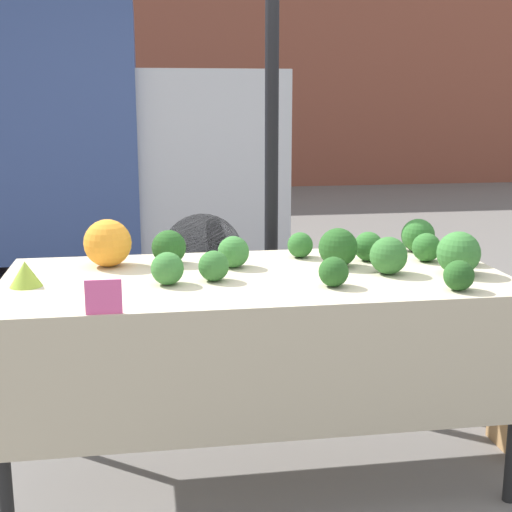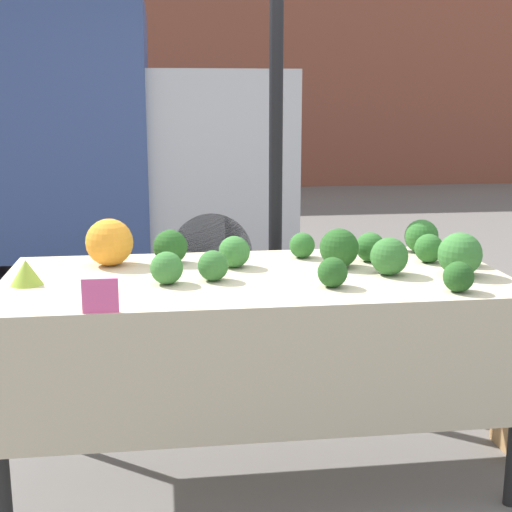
# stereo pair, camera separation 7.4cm
# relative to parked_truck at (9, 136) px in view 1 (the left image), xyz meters

# --- Properties ---
(ground_plane) EXTENTS (40.00, 40.00, 0.00)m
(ground_plane) POSITION_rel_parked_truck_xyz_m (1.59, -3.74, -1.27)
(ground_plane) COLOR slate
(building_facade) EXTENTS (16.00, 0.60, 5.35)m
(building_facade) POSITION_rel_parked_truck_xyz_m (1.59, 6.50, 1.41)
(building_facade) COLOR brown
(building_facade) RESTS_ON ground_plane
(tent_pole) EXTENTS (0.07, 0.07, 2.33)m
(tent_pole) POSITION_rel_parked_truck_xyz_m (1.80, -2.94, -0.10)
(tent_pole) COLOR black
(tent_pole) RESTS_ON ground_plane
(parked_truck) EXTENTS (4.36, 1.88, 2.40)m
(parked_truck) POSITION_rel_parked_truck_xyz_m (0.00, 0.00, 0.00)
(parked_truck) COLOR #384C84
(parked_truck) RESTS_ON ground_plane
(market_table) EXTENTS (2.05, 0.94, 0.88)m
(market_table) POSITION_rel_parked_truck_xyz_m (1.59, -3.81, -0.49)
(market_table) COLOR beige
(market_table) RESTS_ON ground_plane
(orange_cauliflower) EXTENTS (0.21, 0.21, 0.21)m
(orange_cauliflower) POSITION_rel_parked_truck_xyz_m (0.98, -3.49, -0.29)
(orange_cauliflower) COLOR orange
(orange_cauliflower) RESTS_ON market_table
(romanesco_head) EXTENTS (0.12, 0.12, 0.10)m
(romanesco_head) POSITION_rel_parked_truck_xyz_m (0.68, -3.78, -0.34)
(romanesco_head) COLOR #93B238
(romanesco_head) RESTS_ON market_table
(broccoli_head_0) EXTENTS (0.12, 0.12, 0.12)m
(broccoli_head_0) POSITION_rel_parked_truck_xyz_m (1.86, -3.97, -0.33)
(broccoli_head_0) COLOR #23511E
(broccoli_head_0) RESTS_ON market_table
(broccoli_head_1) EXTENTS (0.18, 0.18, 0.18)m
(broccoli_head_1) POSITION_rel_parked_truck_xyz_m (2.42, -3.86, -0.30)
(broccoli_head_1) COLOR #387533
(broccoli_head_1) RESTS_ON market_table
(broccoli_head_2) EXTENTS (0.15, 0.15, 0.15)m
(broccoli_head_2) POSITION_rel_parked_truck_xyz_m (1.25, -3.48, -0.32)
(broccoli_head_2) COLOR #23511E
(broccoli_head_2) RESTS_ON market_table
(broccoli_head_3) EXTENTS (0.13, 0.13, 0.13)m
(broccoli_head_3) POSITION_rel_parked_truck_xyz_m (2.13, -3.56, -0.33)
(broccoli_head_3) COLOR #2D6628
(broccoli_head_3) RESTS_ON market_table
(broccoli_head_4) EXTENTS (0.17, 0.17, 0.17)m
(broccoli_head_4) POSITION_rel_parked_truck_xyz_m (1.96, -3.65, -0.31)
(broccoli_head_4) COLOR #23511E
(broccoli_head_4) RESTS_ON market_table
(broccoli_head_5) EXTENTS (0.14, 0.14, 0.14)m
(broccoli_head_5) POSITION_rel_parked_truck_xyz_m (1.52, -3.59, -0.32)
(broccoli_head_5) COLOR #387533
(broccoli_head_5) RESTS_ON market_table
(broccoli_head_6) EXTENTS (0.12, 0.12, 0.12)m
(broccoli_head_6) POSITION_rel_parked_truck_xyz_m (2.31, -4.10, -0.33)
(broccoli_head_6) COLOR #23511E
(broccoli_head_6) RESTS_ON market_table
(broccoli_head_7) EXTENTS (0.12, 0.12, 0.12)m
(broccoli_head_7) POSITION_rel_parked_truck_xyz_m (1.84, -3.45, -0.33)
(broccoli_head_7) COLOR #2D6628
(broccoli_head_7) RESTS_ON market_table
(broccoli_head_8) EXTENTS (0.11, 0.11, 0.11)m
(broccoli_head_8) POSITION_rel_parked_truck_xyz_m (2.52, -3.69, -0.33)
(broccoli_head_8) COLOR #2D6628
(broccoli_head_8) RESTS_ON market_table
(broccoli_head_9) EXTENTS (0.16, 0.16, 0.16)m
(broccoli_head_9) POSITION_rel_parked_truck_xyz_m (2.42, -3.41, -0.31)
(broccoli_head_9) COLOR #2D6628
(broccoli_head_9) RESTS_ON market_table
(broccoli_head_10) EXTENTS (0.16, 0.16, 0.16)m
(broccoli_head_10) POSITION_rel_parked_truck_xyz_m (2.13, -3.81, -0.31)
(broccoli_head_10) COLOR #336B2D
(broccoli_head_10) RESTS_ON market_table
(broccoli_head_11) EXTENTS (0.13, 0.13, 0.13)m
(broccoli_head_11) POSITION_rel_parked_truck_xyz_m (1.23, -3.84, -0.33)
(broccoli_head_11) COLOR #387533
(broccoli_head_11) RESTS_ON market_table
(broccoli_head_12) EXTENTS (0.13, 0.13, 0.13)m
(broccoli_head_12) POSITION_rel_parked_truck_xyz_m (2.38, -3.61, -0.33)
(broccoli_head_12) COLOR #2D6628
(broccoli_head_12) RESTS_ON market_table
(broccoli_head_13) EXTENTS (0.12, 0.12, 0.12)m
(broccoli_head_13) POSITION_rel_parked_truck_xyz_m (1.41, -3.81, -0.33)
(broccoli_head_13) COLOR #336B2D
(broccoli_head_13) RESTS_ON market_table
(price_sign) EXTENTS (0.12, 0.01, 0.12)m
(price_sign) POSITION_rel_parked_truck_xyz_m (1.00, -4.20, -0.33)
(price_sign) COLOR #F45B9E
(price_sign) RESTS_ON market_table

